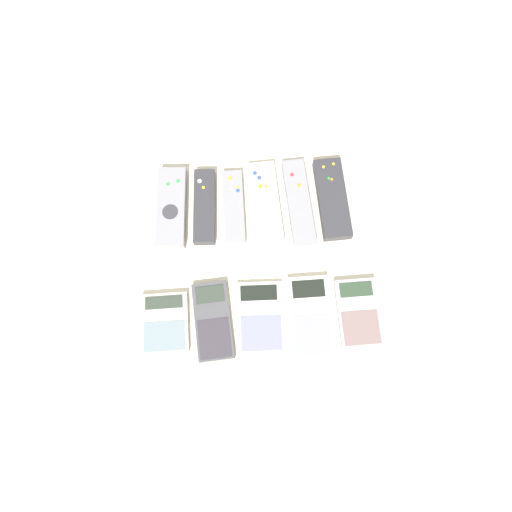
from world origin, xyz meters
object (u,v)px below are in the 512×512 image
at_px(calculator_1, 213,321).
at_px(calculator_4, 358,313).
at_px(remote_4, 299,203).
at_px(remote_2, 234,207).
at_px(remote_0, 171,208).
at_px(calculator_2, 260,317).
at_px(remote_1, 205,207).
at_px(remote_5, 332,199).
at_px(calculator_0, 165,323).
at_px(remote_3, 265,203).
at_px(calculator_3, 311,316).

height_order(calculator_1, calculator_4, calculator_4).
bearing_deg(remote_4, remote_2, 177.47).
height_order(remote_0, calculator_2, remote_0).
distance_m(remote_1, remote_5, 0.26).
xyz_separation_m(remote_1, calculator_0, (-0.09, -0.23, -0.00)).
bearing_deg(remote_0, remote_2, 0.62).
bearing_deg(calculator_1, calculator_4, -4.06).
bearing_deg(remote_0, remote_3, 3.02).
bearing_deg(remote_4, remote_0, 175.98).
height_order(remote_0, calculator_3, remote_0).
relative_size(remote_1, calculator_3, 1.02).
distance_m(calculator_1, calculator_4, 0.28).
bearing_deg(calculator_2, remote_5, 56.49).
xyz_separation_m(remote_2, calculator_3, (0.13, -0.23, -0.00)).
distance_m(remote_4, calculator_2, 0.25).
distance_m(calculator_0, calculator_2, 0.18).
height_order(calculator_0, calculator_3, same).
bearing_deg(remote_3, remote_2, -178.05).
distance_m(remote_0, remote_3, 0.19).
height_order(remote_5, calculator_2, remote_5).
distance_m(remote_0, calculator_2, 0.29).
height_order(calculator_2, calculator_4, calculator_4).
relative_size(remote_2, calculator_4, 1.20).
distance_m(remote_0, calculator_1, 0.25).
xyz_separation_m(remote_5, calculator_4, (0.02, -0.24, -0.00)).
xyz_separation_m(remote_0, remote_2, (0.13, -0.01, -0.00)).
relative_size(remote_3, calculator_0, 1.59).
xyz_separation_m(remote_1, remote_3, (0.12, 0.00, -0.00)).
xyz_separation_m(calculator_2, calculator_4, (0.19, -0.01, 0.00)).
height_order(remote_3, calculator_2, remote_3).
bearing_deg(calculator_0, calculator_2, -0.25).
bearing_deg(remote_1, remote_5, 2.58).
bearing_deg(calculator_2, remote_2, 101.44).
distance_m(calculator_3, calculator_4, 0.09).
bearing_deg(remote_4, remote_5, -1.40).
relative_size(remote_2, calculator_1, 1.02).
xyz_separation_m(remote_2, calculator_2, (0.04, -0.23, -0.00)).
relative_size(remote_1, remote_3, 0.88).
xyz_separation_m(remote_2, remote_5, (0.20, 0.00, 0.00)).
bearing_deg(remote_3, calculator_4, -58.37).
relative_size(remote_0, remote_5, 0.98).
height_order(remote_5, calculator_3, remote_5).
bearing_deg(calculator_3, calculator_0, 178.41).
bearing_deg(remote_4, remote_1, 175.96).
xyz_separation_m(remote_3, calculator_1, (-0.12, -0.23, -0.00)).
height_order(remote_1, calculator_3, remote_1).
bearing_deg(remote_2, remote_0, 178.11).
bearing_deg(remote_1, calculator_0, -107.52).
relative_size(remote_0, calculator_4, 1.31).
bearing_deg(calculator_0, calculator_4, -0.84).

